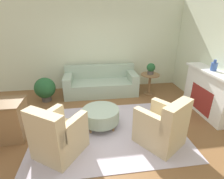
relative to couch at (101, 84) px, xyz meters
The scene contains 12 objects.
ground_plane 2.11m from the couch, 90.18° to the right, with size 16.00×16.00×0.00m, color brown.
wall_back 1.24m from the couch, 90.62° to the left, with size 9.26×0.12×2.80m.
rug 2.11m from the couch, 90.18° to the right, with size 3.17×2.26×0.01m.
couch is the anchor object (origin of this frame).
armchair_left 2.78m from the couch, 110.28° to the right, with size 1.02×1.04×0.97m.
armchair_right 2.78m from the couch, 69.97° to the right, with size 1.02×1.04×0.97m.
ottoman_table 1.85m from the couch, 94.68° to the right, with size 0.81×0.81×0.42m.
side_table 1.55m from the couch, 11.03° to the right, with size 0.57×0.57×0.66m.
fireplace 3.03m from the couch, 32.79° to the right, with size 0.44×1.59×1.13m.
vase_mantel_near 3.14m from the couch, 32.96° to the right, with size 0.14×0.14×0.26m.
potted_plant_on_side_table 1.63m from the couch, 11.03° to the right, with size 0.26×0.26×0.34m.
potted_plant_floor 1.67m from the couch, 167.40° to the right, with size 0.59×0.59×0.70m.
Camera 1 is at (-0.36, -3.11, 2.33)m, focal length 28.00 mm.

